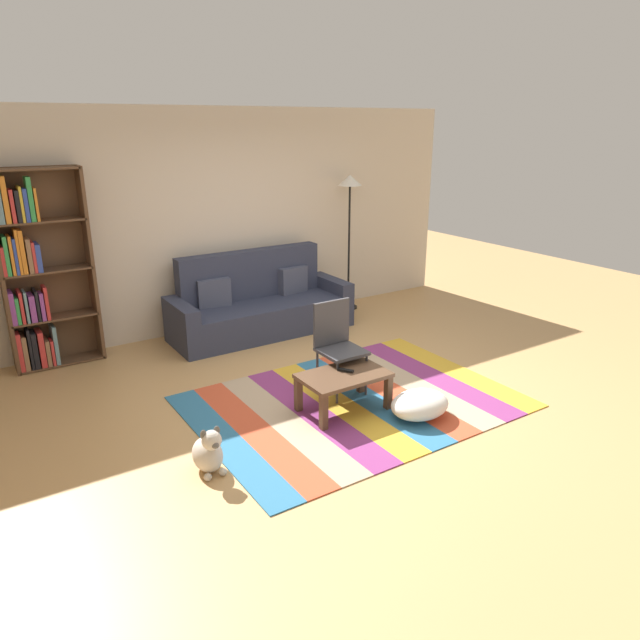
{
  "coord_description": "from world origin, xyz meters",
  "views": [
    {
      "loc": [
        -2.99,
        -4.21,
        2.52
      ],
      "look_at": [
        -0.0,
        0.38,
        0.65
      ],
      "focal_mm": 32.69,
      "sensor_mm": 36.0,
      "label": 1
    }
  ],
  "objects": [
    {
      "name": "ground_plane",
      "position": [
        0.0,
        0.0,
        0.0
      ],
      "size": [
        14.0,
        14.0,
        0.0
      ],
      "primitive_type": "plane",
      "color": "tan"
    },
    {
      "name": "back_wall",
      "position": [
        0.0,
        2.55,
        1.35
      ],
      "size": [
        6.8,
        0.1,
        2.7
      ],
      "primitive_type": "cube",
      "color": "beige",
      "rests_on": "ground_plane"
    },
    {
      "name": "rug",
      "position": [
        -0.01,
        -0.22,
        0.0
      ],
      "size": [
        2.95,
        2.13,
        0.01
      ],
      "color": "teal",
      "rests_on": "ground_plane"
    },
    {
      "name": "couch",
      "position": [
        0.16,
        2.02,
        0.34
      ],
      "size": [
        2.26,
        0.8,
        1.0
      ],
      "color": "#2D3347",
      "rests_on": "ground_plane"
    },
    {
      "name": "bookshelf",
      "position": [
        -2.27,
        2.31,
        1.02
      ],
      "size": [
        0.9,
        0.28,
        2.1
      ],
      "color": "brown",
      "rests_on": "ground_plane"
    },
    {
      "name": "coffee_table",
      "position": [
        -0.19,
        -0.3,
        0.3
      ],
      "size": [
        0.79,
        0.5,
        0.36
      ],
      "color": "#513826",
      "rests_on": "rug"
    },
    {
      "name": "pouf",
      "position": [
        0.3,
        -0.78,
        0.13
      ],
      "size": [
        0.56,
        0.43,
        0.23
      ],
      "primitive_type": "ellipsoid",
      "color": "white",
      "rests_on": "rug"
    },
    {
      "name": "dog",
      "position": [
        -1.61,
        -0.55,
        0.16
      ],
      "size": [
        0.22,
        0.35,
        0.4
      ],
      "color": "beige",
      "rests_on": "ground_plane"
    },
    {
      "name": "standing_lamp",
      "position": [
        1.67,
        2.21,
        1.55
      ],
      "size": [
        0.32,
        0.32,
        1.85
      ],
      "color": "black",
      "rests_on": "ground_plane"
    },
    {
      "name": "tv_remote",
      "position": [
        -0.14,
        -0.27,
        0.38
      ],
      "size": [
        0.12,
        0.15,
        0.02
      ],
      "primitive_type": "cube",
      "rotation": [
        0.0,
        0.0,
        0.59
      ],
      "color": "black",
      "rests_on": "coffee_table"
    },
    {
      "name": "folding_chair",
      "position": [
        0.0,
        0.09,
        0.53
      ],
      "size": [
        0.4,
        0.4,
        0.9
      ],
      "rotation": [
        0.0,
        0.0,
        -0.89
      ],
      "color": "#38383D",
      "rests_on": "ground_plane"
    }
  ]
}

